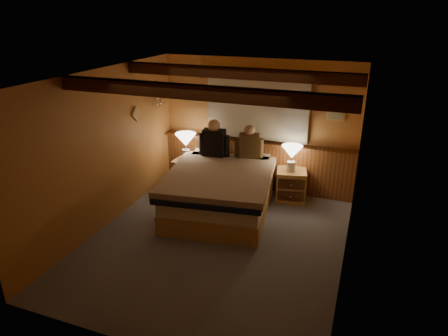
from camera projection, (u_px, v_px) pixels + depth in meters
The scene contains 19 objects.
floor at pixel (216, 241), 5.88m from camera, with size 4.20×4.20×0.00m, color slate.
ceiling at pixel (215, 76), 4.98m from camera, with size 4.20×4.20×0.00m, color tan.
wall_back at pixel (258, 126), 7.26m from camera, with size 3.60×3.60×0.00m, color #C48446.
wall_left at pixel (104, 150), 6.01m from camera, with size 4.20×4.20×0.00m, color #C48446.
wall_right at pixel (353, 184), 4.85m from camera, with size 4.20×4.20×0.00m, color #C48446.
wall_front at pixel (130, 245), 3.61m from camera, with size 3.60×3.60×0.00m, color #C48446.
wainscot at pixel (255, 163), 7.47m from camera, with size 3.60×0.23×0.94m.
curtain_window at pixel (257, 109), 7.08m from camera, with size 2.18×0.09×1.11m.
ceiling_beams at pixel (219, 81), 5.15m from camera, with size 3.60×1.65×0.16m.
coat_rail at pixel (159, 99), 7.18m from camera, with size 0.05×0.55×0.24m.
framed_print at pixel (336, 113), 6.67m from camera, with size 0.30×0.04×0.25m.
bed at pixel (221, 190), 6.63m from camera, with size 1.90×2.33×0.73m.
nightstand_left at pixel (188, 174), 7.54m from camera, with size 0.54×0.49×0.55m.
nightstand_right at pixel (291, 185), 7.05m from camera, with size 0.59×0.55×0.56m.
lamp_left at pixel (186, 141), 7.35m from camera, with size 0.38×0.38×0.50m.
lamp_right at pixel (292, 153), 6.80m from camera, with size 0.36×0.36×0.47m.
person_left at pixel (214, 141), 7.08m from camera, with size 0.57×0.25×0.69m.
person_right at pixel (249, 144), 7.02m from camera, with size 0.49×0.27×0.61m.
duffel_bag at pixel (194, 183), 7.40m from camera, with size 0.58×0.39×0.39m.
Camera 1 is at (1.87, -4.70, 3.20)m, focal length 32.00 mm.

